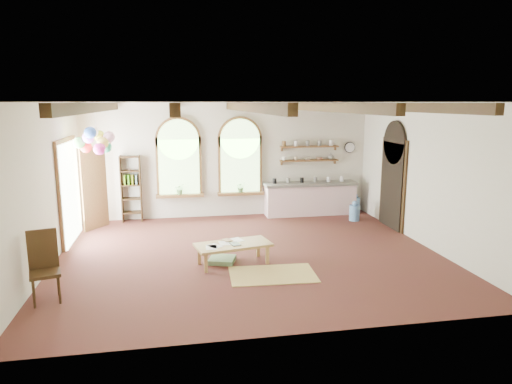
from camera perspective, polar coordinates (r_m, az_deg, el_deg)
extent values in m
plane|color=#502521|center=(9.84, -0.76, -7.80)|extent=(8.00, 8.00, 0.00)
cube|color=brown|center=(12.74, -9.59, 3.12)|extent=(1.24, 0.08, 1.64)
cylinder|color=brown|center=(12.66, -9.70, 6.48)|extent=(1.24, 0.08, 1.24)
cube|color=#94C677|center=(12.70, -9.59, 3.10)|extent=(1.10, 0.04, 1.50)
cube|color=brown|center=(12.79, -9.47, -0.44)|extent=(1.30, 0.28, 0.08)
cube|color=brown|center=(12.87, -2.00, 3.35)|extent=(1.24, 0.08, 1.64)
cylinder|color=brown|center=(12.79, -2.02, 6.68)|extent=(1.24, 0.08, 1.24)
cube|color=#94C677|center=(12.84, -1.97, 3.33)|extent=(1.10, 0.04, 1.50)
cube|color=brown|center=(12.92, -1.92, -0.18)|extent=(1.30, 0.28, 0.08)
cube|color=brown|center=(11.43, -22.30, 0.00)|extent=(0.10, 1.90, 2.50)
cube|color=black|center=(12.19, 16.64, 0.78)|extent=(0.10, 1.30, 2.40)
cube|color=silver|center=(13.25, 6.77, -0.97)|extent=(2.60, 0.55, 0.86)
cube|color=slate|center=(13.16, 6.82, 1.03)|extent=(2.68, 0.62, 0.08)
cube|color=brown|center=(13.24, 6.66, 3.93)|extent=(1.70, 0.24, 0.04)
cube|color=brown|center=(13.19, 6.69, 5.66)|extent=(1.70, 0.24, 0.04)
cylinder|color=black|center=(13.68, 11.64, 5.49)|extent=(0.32, 0.04, 0.32)
cube|color=#392612|center=(12.79, -16.46, 0.35)|extent=(0.03, 0.32, 1.80)
cube|color=#392612|center=(12.75, -14.23, 0.43)|extent=(0.03, 0.32, 1.80)
cube|color=#B18351|center=(9.18, -2.86, -6.62)|extent=(1.60, 0.98, 0.06)
cube|color=#B18351|center=(8.85, -6.28, -8.80)|extent=(0.07, 0.07, 0.38)
cube|color=#B18351|center=(9.25, 1.43, -7.83)|extent=(0.07, 0.07, 0.38)
cube|color=#B18351|center=(9.29, -7.12, -7.84)|extent=(0.07, 0.07, 0.38)
cube|color=#B18351|center=(9.67, 0.27, -6.97)|extent=(0.07, 0.07, 0.38)
cube|color=#392612|center=(8.22, -24.88, -9.20)|extent=(0.57, 0.57, 0.05)
cube|color=#392612|center=(8.31, -25.12, -6.52)|extent=(0.46, 0.17, 0.68)
cube|color=tan|center=(8.74, 2.10, -10.26)|extent=(1.66, 1.08, 0.02)
cube|color=#66875D|center=(9.41, -4.27, -8.44)|extent=(0.64, 0.64, 0.09)
cylinder|color=#6094CE|center=(13.74, 12.21, -1.60)|extent=(0.30, 0.30, 0.45)
sphere|color=#6094CE|center=(13.68, 12.25, -0.49)|extent=(0.16, 0.16, 0.16)
cylinder|color=#6094CE|center=(12.81, 12.21, -2.56)|extent=(0.29, 0.29, 0.43)
sphere|color=#6094CE|center=(12.75, 12.26, -1.42)|extent=(0.15, 0.15, 0.15)
cylinder|color=silver|center=(11.17, -19.44, 8.37)|extent=(0.01, 0.01, 0.85)
sphere|color=#26A870|center=(11.26, -18.25, 5.37)|extent=(0.27, 0.27, 0.27)
sphere|color=#F26750|center=(11.41, -18.30, 6.04)|extent=(0.27, 0.27, 0.27)
sphere|color=#BFDA2E|center=(11.56, -19.02, 6.65)|extent=(0.27, 0.27, 0.27)
sphere|color=white|center=(11.36, -19.77, 7.14)|extent=(0.27, 0.27, 0.27)
sphere|color=red|center=(11.37, -20.46, 5.28)|extent=(0.27, 0.27, 0.27)
sphere|color=#4A9941|center=(11.21, -21.22, 5.77)|extent=(0.27, 0.27, 0.27)
sphere|color=#CD72F4|center=(11.08, -20.20, 6.41)|extent=(0.27, 0.27, 0.27)
sphere|color=blue|center=(10.92, -20.01, 6.99)|extent=(0.27, 0.27, 0.27)
sphere|color=#FA37AF|center=(10.83, -18.98, 5.11)|extent=(0.27, 0.27, 0.27)
sphere|color=#F0D754|center=(11.04, -18.60, 5.87)|extent=(0.27, 0.27, 0.27)
sphere|color=#FFBBE1|center=(11.10, -17.88, 6.56)|extent=(0.27, 0.27, 0.27)
imported|color=olive|center=(9.32, -4.03, -6.12)|extent=(0.25, 0.27, 0.02)
cube|color=black|center=(9.13, -2.64, -6.50)|extent=(0.23, 0.29, 0.01)
imported|color=#598C4C|center=(12.72, -9.50, 0.37)|extent=(0.27, 0.23, 0.30)
imported|color=#598C4C|center=(12.85, -1.90, 0.63)|extent=(0.27, 0.23, 0.30)
imported|color=white|center=(13.03, 3.50, 4.18)|extent=(0.12, 0.10, 0.10)
imported|color=beige|center=(13.12, 4.99, 4.20)|extent=(0.10, 0.10, 0.09)
imported|color=beige|center=(13.22, 6.45, 4.13)|extent=(0.22, 0.22, 0.05)
imported|color=#8C664C|center=(13.32, 7.90, 4.17)|extent=(0.20, 0.20, 0.06)
imported|color=slate|center=(13.43, 9.33, 4.46)|extent=(0.18, 0.18, 0.19)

